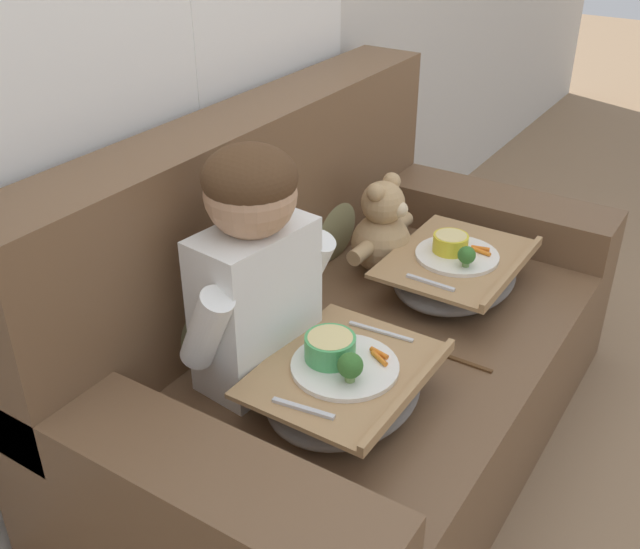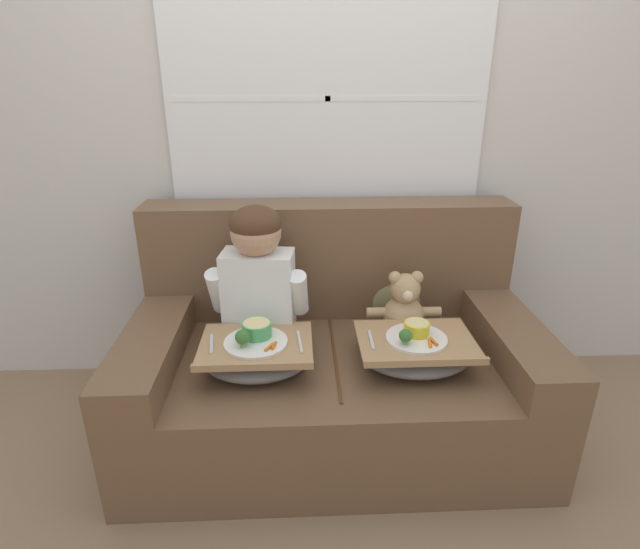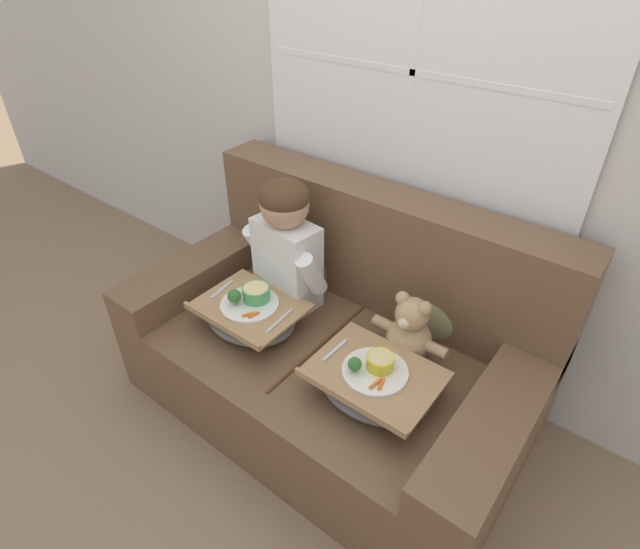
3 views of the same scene
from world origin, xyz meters
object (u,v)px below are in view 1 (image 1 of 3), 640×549
at_px(throw_pillow_behind_teddy, 326,210).
at_px(throw_pillow_behind_child, 194,299).
at_px(child_figure, 254,258).
at_px(couch, 335,344).
at_px(teddy_bear, 383,232).
at_px(lap_tray_child, 344,385).
at_px(lap_tray_teddy, 455,272).

bearing_deg(throw_pillow_behind_teddy, throw_pillow_behind_child, 180.00).
bearing_deg(child_figure, couch, -5.52).
height_order(throw_pillow_behind_child, teddy_bear, throw_pillow_behind_child).
height_order(throw_pillow_behind_child, child_figure, child_figure).
bearing_deg(throw_pillow_behind_child, lap_tray_child, -90.05).
distance_m(teddy_bear, lap_tray_child, 0.68).
relative_size(throw_pillow_behind_teddy, lap_tray_teddy, 0.75).
bearing_deg(couch, lap_tray_child, -145.58).
distance_m(throw_pillow_behind_child, lap_tray_teddy, 0.78).
bearing_deg(lap_tray_child, teddy_bear, 21.11).
bearing_deg(throw_pillow_behind_child, child_figure, -90.04).
relative_size(couch, throw_pillow_behind_teddy, 4.94).
bearing_deg(throw_pillow_behind_child, throw_pillow_behind_teddy, 0.00).
height_order(couch, teddy_bear, couch).
xyz_separation_m(couch, teddy_bear, (0.32, 0.03, 0.22)).
height_order(lap_tray_child, lap_tray_teddy, lap_tray_child).
xyz_separation_m(teddy_bear, lap_tray_child, (-0.63, -0.24, -0.06)).
distance_m(child_figure, lap_tray_teddy, 0.73).
distance_m(throw_pillow_behind_teddy, child_figure, 0.69).
bearing_deg(child_figure, throw_pillow_behind_child, 89.96).
height_order(throw_pillow_behind_teddy, teddy_bear, throw_pillow_behind_teddy).
bearing_deg(teddy_bear, lap_tray_teddy, -90.06).
height_order(throw_pillow_behind_child, lap_tray_child, throw_pillow_behind_child).
distance_m(throw_pillow_behind_child, lap_tray_child, 0.46).
distance_m(throw_pillow_behind_teddy, teddy_bear, 0.21).
relative_size(couch, throw_pillow_behind_child, 5.13).
distance_m(teddy_bear, lap_tray_teddy, 0.25).
height_order(child_figure, lap_tray_teddy, child_figure).
bearing_deg(couch, lap_tray_teddy, -34.62).
height_order(couch, throw_pillow_behind_teddy, couch).
relative_size(teddy_bear, lap_tray_child, 0.75).
bearing_deg(lap_tray_child, child_figure, 89.94).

